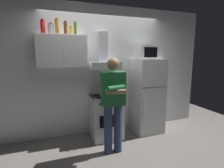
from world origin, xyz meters
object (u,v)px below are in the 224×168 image
at_px(range_hood, 104,59).
at_px(person_standing, 113,102).
at_px(bottle_liquor_amber, 57,27).
at_px(bottle_olive_oil, 75,29).
at_px(bottle_spice_jar, 71,31).
at_px(bottle_beer_brown, 66,28).
at_px(microwave, 148,52).
at_px(bottle_canister_steel, 51,29).
at_px(cooking_pot, 114,94).
at_px(refrigerator, 147,96).
at_px(upper_cabinet, 62,51).
at_px(stove_oven, 106,117).
at_px(bottle_soda_red, 43,27).

relative_size(range_hood, person_standing, 0.46).
bearing_deg(bottle_liquor_amber, bottle_olive_oil, 6.07).
bearing_deg(bottle_spice_jar, person_standing, -52.51).
bearing_deg(bottle_beer_brown, bottle_liquor_amber, 173.64).
relative_size(microwave, bottle_spice_jar, 3.07).
relative_size(person_standing, bottle_canister_steel, 8.19).
height_order(cooking_pot, bottle_spice_jar, bottle_spice_jar).
xyz_separation_m(refrigerator, bottle_canister_steel, (-1.92, 0.14, 1.34)).
height_order(upper_cabinet, range_hood, range_hood).
relative_size(stove_oven, bottle_olive_oil, 3.50).
bearing_deg(bottle_beer_brown, bottle_canister_steel, 171.13).
bearing_deg(bottle_soda_red, refrigerator, -3.95).
bearing_deg(bottle_canister_steel, bottle_soda_red, 178.29).
xyz_separation_m(upper_cabinet, bottle_canister_steel, (-0.17, 0.01, 0.39)).
relative_size(refrigerator, microwave, 3.33).
distance_m(upper_cabinet, bottle_soda_red, 0.52).
xyz_separation_m(person_standing, bottle_olive_oil, (-0.49, 0.76, 1.27)).
relative_size(bottle_liquor_amber, bottle_beer_brown, 1.16).
height_order(microwave, bottle_olive_oil, bottle_olive_oil).
distance_m(upper_cabinet, bottle_spice_jar, 0.41).
bearing_deg(refrigerator, bottle_soda_red, 176.05).
distance_m(upper_cabinet, refrigerator, 2.00).
bearing_deg(microwave, bottle_liquor_amber, 176.95).
xyz_separation_m(refrigerator, bottle_olive_oil, (-1.49, 0.15, 1.37)).
bearing_deg(bottle_olive_oil, bottle_soda_red, -179.17).
distance_m(refrigerator, bottle_beer_brown, 2.16).
xyz_separation_m(bottle_canister_steel, bottle_beer_brown, (0.25, -0.04, 0.02)).
relative_size(stove_oven, cooking_pot, 2.93).
xyz_separation_m(microwave, bottle_olive_oil, (-1.49, 0.13, 0.43)).
height_order(bottle_olive_oil, bottle_liquor_amber, bottle_liquor_amber).
xyz_separation_m(bottle_olive_oil, bottle_soda_red, (-0.57, -0.01, 0.00)).
height_order(bottle_olive_oil, bottle_spice_jar, bottle_olive_oil).
bearing_deg(person_standing, bottle_liquor_amber, 138.57).
distance_m(stove_oven, bottle_beer_brown, 1.88).
bearing_deg(bottle_liquor_amber, refrigerator, -3.63).
relative_size(refrigerator, bottle_liquor_amber, 5.73).
bearing_deg(bottle_beer_brown, bottle_spice_jar, 27.33).
xyz_separation_m(microwave, bottle_beer_brown, (-1.67, 0.08, 0.42)).
xyz_separation_m(stove_oven, bottle_beer_brown, (-0.72, 0.10, 1.73)).
height_order(person_standing, bottle_canister_steel, bottle_canister_steel).
xyz_separation_m(bottle_olive_oil, bottle_beer_brown, (-0.18, -0.05, -0.00)).
xyz_separation_m(person_standing, bottle_liquor_amber, (-0.82, 0.72, 1.28)).
distance_m(stove_oven, refrigerator, 1.02).
bearing_deg(cooking_pot, refrigerator, 8.32).
xyz_separation_m(bottle_canister_steel, bottle_spice_jar, (0.34, 0.01, -0.02)).
xyz_separation_m(person_standing, bottle_spice_jar, (-0.58, 0.75, 1.22)).
xyz_separation_m(refrigerator, cooking_pot, (-0.82, -0.12, 0.13)).
bearing_deg(stove_oven, bottle_liquor_amber, 172.39).
relative_size(stove_oven, microwave, 1.82).
bearing_deg(bottle_beer_brown, cooking_pot, -14.43).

